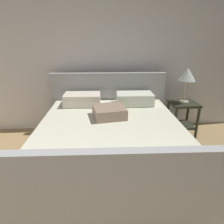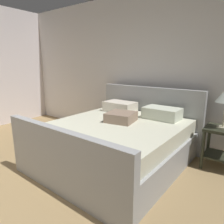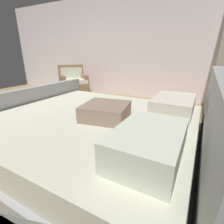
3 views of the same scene
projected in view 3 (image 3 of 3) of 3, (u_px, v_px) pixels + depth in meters
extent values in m
cube|color=#A38558|center=(11.00, 122.00, 3.11)|extent=(5.94, 6.67, 0.02)
cube|color=white|center=(95.00, 48.00, 5.20)|extent=(0.12, 6.79, 2.78)
cube|color=#A7AAAC|center=(94.00, 153.00, 1.78)|extent=(1.90, 1.98, 0.40)
cube|color=#A7AAAC|center=(208.00, 150.00, 1.21)|extent=(1.96, 0.16, 1.07)
cube|color=#A7AAAC|center=(30.00, 119.00, 2.17)|extent=(1.96, 0.16, 0.80)
cube|color=silver|center=(93.00, 126.00, 1.67)|extent=(1.82, 1.92, 0.22)
cube|color=silver|center=(173.00, 106.00, 1.64)|extent=(0.57, 0.38, 0.18)
cube|color=silver|center=(148.00, 143.00, 0.96)|extent=(0.57, 0.38, 0.18)
cube|color=gray|center=(106.00, 111.00, 1.56)|extent=(0.46, 0.46, 0.14)
cube|color=#906C50|center=(74.00, 90.00, 4.86)|extent=(1.01, 1.01, 0.42)
cube|color=silver|center=(74.00, 81.00, 4.77)|extent=(0.93, 0.93, 0.10)
cube|color=#906C50|center=(71.00, 73.00, 4.98)|extent=(0.63, 0.55, 0.48)
cube|color=silver|center=(72.00, 74.00, 4.91)|extent=(0.54, 0.46, 0.36)
cube|color=#906C50|center=(62.00, 79.00, 4.63)|extent=(0.49, 0.57, 0.22)
cube|color=#906C50|center=(84.00, 78.00, 4.87)|extent=(0.49, 0.57, 0.22)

